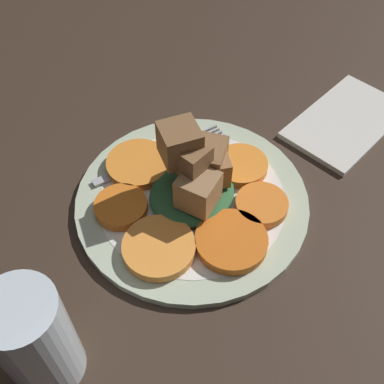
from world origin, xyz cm
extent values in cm
cube|color=#38281E|center=(0.00, 0.00, 1.00)|extent=(120.00, 120.00, 2.00)
cylinder|color=beige|center=(0.00, 0.00, 2.50)|extent=(28.40, 28.40, 1.00)
cylinder|color=white|center=(0.00, 0.00, 2.55)|extent=(22.72, 22.72, 1.00)
cylinder|color=#F9953A|center=(8.01, 2.60, 3.69)|extent=(8.22, 8.22, 1.17)
cylinder|color=orange|center=(1.80, 7.83, 3.69)|extent=(8.23, 8.23, 1.17)
cylinder|color=orange|center=(-4.56, 7.08, 3.69)|extent=(6.28, 6.28, 1.17)
cylinder|color=orange|center=(-7.67, 1.24, 3.69)|extent=(6.81, 6.81, 1.17)
cylinder|color=orange|center=(-4.88, -5.90, 3.69)|extent=(7.02, 7.02, 1.17)
cylinder|color=orange|center=(1.22, -8.34, 3.69)|extent=(8.08, 8.08, 1.17)
cylinder|color=orange|center=(7.22, -4.74, 3.69)|extent=(6.35, 6.35, 1.17)
ellipsoid|color=#2D6033|center=(0.00, 0.00, 3.94)|extent=(10.76, 9.69, 1.68)
cube|color=brown|center=(-2.70, -0.57, 7.16)|extent=(6.44, 6.44, 4.75)
cube|color=#9E754C|center=(0.96, 1.87, 6.87)|extent=(5.14, 5.14, 4.18)
cube|color=olive|center=(-2.83, 0.75, 6.59)|extent=(5.02, 5.02, 3.61)
cube|color=brown|center=(0.49, -1.88, 11.12)|extent=(5.63, 5.63, 4.23)
cube|color=brown|center=(0.00, -0.02, 9.94)|extent=(3.53, 3.53, 3.44)
cube|color=#B2B2B7|center=(1.13, -8.53, 3.30)|extent=(12.23, 4.35, 0.40)
cube|color=#B2B2B7|center=(-5.56, -6.68, 3.30)|extent=(2.06, 2.63, 0.40)
cube|color=#B2B2B7|center=(-8.91, -6.80, 3.30)|extent=(4.79, 1.59, 0.40)
cube|color=#B2B2B7|center=(-8.73, -6.16, 3.30)|extent=(4.79, 1.59, 0.40)
cube|color=#B2B2B7|center=(-8.55, -5.51, 3.30)|extent=(4.79, 1.59, 0.40)
cube|color=#B2B2B7|center=(-8.37, -4.87, 3.30)|extent=(4.79, 1.59, 0.40)
cylinder|color=silver|center=(23.91, 4.04, 8.36)|extent=(6.73, 6.73, 12.72)
cube|color=silver|center=(-25.37, 5.89, 2.40)|extent=(17.81, 10.69, 0.80)
camera|label=1|loc=(26.22, 25.19, 48.93)|focal=45.00mm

